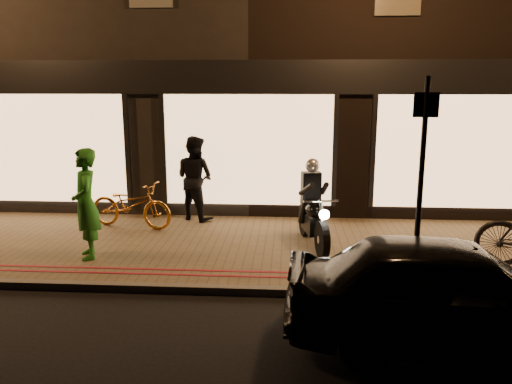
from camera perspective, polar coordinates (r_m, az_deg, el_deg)
ground at (r=7.41m, az=-3.42°, el=-11.72°), size 90.00×90.00×0.00m
sidewalk at (r=9.24m, az=-1.86°, el=-6.37°), size 50.00×4.00×0.12m
kerb_stone at (r=7.43m, az=-3.38°, el=-11.14°), size 50.00×0.14×0.12m
red_kerb_lines at (r=7.86m, az=-2.92°, el=-9.28°), size 50.00×0.26×0.01m
building_row at (r=15.78m, az=0.67°, el=16.72°), size 48.00×10.11×8.50m
motorcycle at (r=9.08m, az=6.52°, el=-2.34°), size 0.69×1.93×1.59m
sign_post at (r=7.61m, az=18.41°, el=2.47°), size 0.35×0.09×3.00m
bicycle_gold at (r=10.49m, az=-14.11°, el=-1.43°), size 1.91×1.03×0.95m
person_green at (r=8.78m, az=-18.88°, el=-1.30°), size 0.70×0.81×1.86m
person_dark at (r=10.82m, az=-7.01°, el=1.59°), size 1.11×1.03×1.81m
parked_car at (r=6.28m, az=21.63°, el=-10.62°), size 3.95×1.75×1.32m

